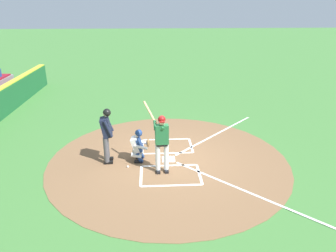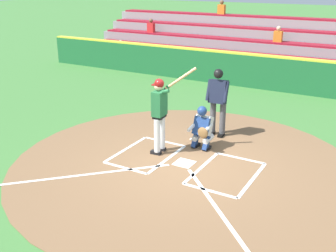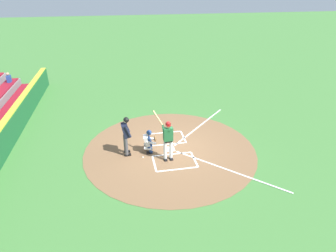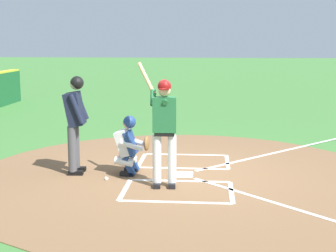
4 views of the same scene
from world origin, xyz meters
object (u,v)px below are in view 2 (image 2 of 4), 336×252
(plate_umpire, at_px, (218,98))
(catcher, at_px, (202,127))
(baseball, at_px, (191,139))
(batter, at_px, (160,110))

(plate_umpire, bearing_deg, catcher, 92.05)
(catcher, distance_m, plate_umpire, 1.13)
(plate_umpire, distance_m, baseball, 1.31)
(batter, bearing_deg, plate_umpire, -113.24)
(plate_umpire, relative_size, baseball, 25.20)
(catcher, height_order, baseball, catcher)
(batter, height_order, baseball, batter)
(batter, height_order, catcher, batter)
(baseball, bearing_deg, catcher, 143.81)
(catcher, bearing_deg, batter, 42.92)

